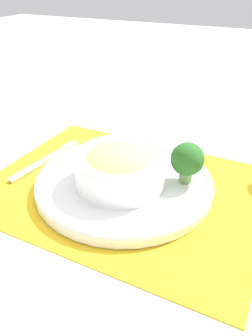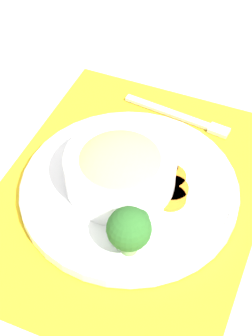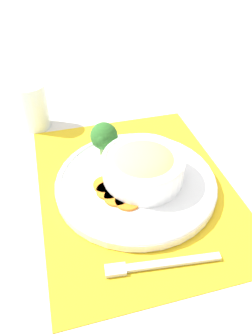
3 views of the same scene
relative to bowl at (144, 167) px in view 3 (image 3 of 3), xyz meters
The scene contains 11 objects.
ground_plane 0.06m from the bowl, 71.99° to the left, with size 4.00×4.00×0.00m, color beige.
placemat 0.05m from the bowl, 71.99° to the left, with size 0.48×0.37×0.00m.
plate 0.04m from the bowl, 71.99° to the left, with size 0.31×0.31×0.02m.
bowl is the anchor object (origin of this frame).
broccoli_floret 0.12m from the bowl, 27.41° to the left, with size 0.06×0.06×0.07m.
carrot_slice_near 0.08m from the bowl, 82.73° to the left, with size 0.05×0.05×0.01m.
carrot_slice_middle 0.08m from the bowl, 100.17° to the left, with size 0.05×0.05×0.01m.
carrot_slice_far 0.08m from the bowl, 118.10° to the left, with size 0.05×0.05×0.01m.
carrot_slice_extra 0.07m from the bowl, 136.90° to the left, with size 0.05×0.05×0.01m.
water_glass 0.34m from the bowl, 33.85° to the left, with size 0.07×0.07×0.11m.
fork 0.19m from the bowl, 166.58° to the left, with size 0.04×0.18×0.01m.
Camera 3 is at (-0.45, 0.14, 0.45)m, focal length 35.00 mm.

